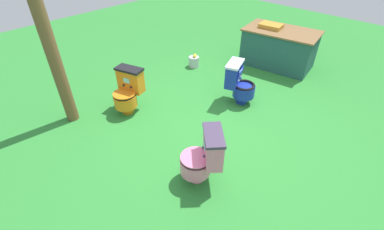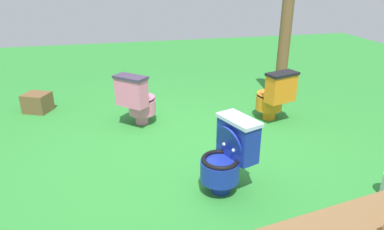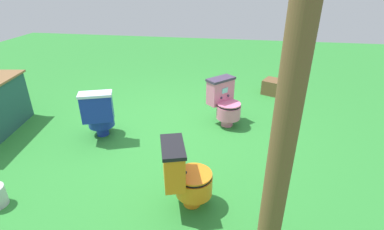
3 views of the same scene
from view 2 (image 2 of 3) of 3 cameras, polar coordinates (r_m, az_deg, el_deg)
ground at (r=4.03m, az=-0.50°, el=-6.36°), size 14.00×14.00×0.00m
toilet_orange at (r=4.89m, az=13.50°, el=3.14°), size 0.53×0.59×0.73m
toilet_pink at (r=4.67m, az=-9.05°, el=2.55°), size 0.63×0.63×0.73m
toilet_blue at (r=3.25m, az=6.03°, el=-6.61°), size 0.60×0.54×0.73m
wooden_post at (r=5.60m, az=15.29°, el=13.65°), size 0.18×0.18×2.29m
small_crate at (r=5.65m, az=-24.28°, el=1.90°), size 0.45×0.43×0.28m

